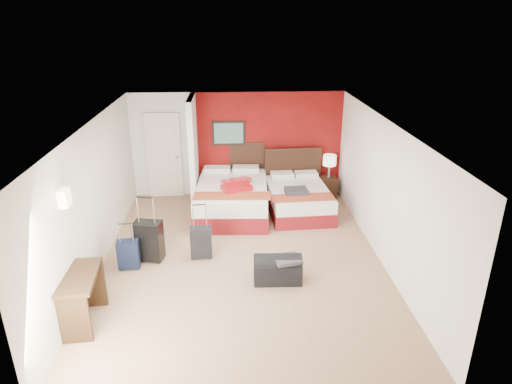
{
  "coord_description": "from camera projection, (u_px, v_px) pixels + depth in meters",
  "views": [
    {
      "loc": [
        -0.17,
        -7.09,
        4.17
      ],
      "look_at": [
        0.3,
        0.8,
        1.0
      ],
      "focal_mm": 31.34,
      "sensor_mm": 36.0,
      "label": 1
    }
  ],
  "objects": [
    {
      "name": "entry_door",
      "position": [
        164.0,
        156.0,
        10.62
      ],
      "size": [
        0.82,
        0.06,
        2.05
      ],
      "primitive_type": "cube",
      "color": "silver",
      "rests_on": "ground"
    },
    {
      "name": "table_lamp",
      "position": [
        329.0,
        166.0,
        10.57
      ],
      "size": [
        0.32,
        0.32,
        0.55
      ],
      "primitive_type": "cylinder",
      "rotation": [
        0.0,
        0.0,
        0.06
      ],
      "color": "beige",
      "rests_on": "nightstand"
    },
    {
      "name": "ground",
      "position": [
        242.0,
        260.0,
        8.13
      ],
      "size": [
        6.5,
        6.5,
        0.0
      ],
      "primitive_type": "plane",
      "color": "tan",
      "rests_on": "ground"
    },
    {
      "name": "suitcase_black",
      "position": [
        149.0,
        242.0,
        7.99
      ],
      "size": [
        0.53,
        0.39,
        0.72
      ],
      "primitive_type": "cube",
      "rotation": [
        0.0,
        0.0,
        -0.2
      ],
      "color": "black",
      "rests_on": "ground"
    },
    {
      "name": "jacket_draped",
      "position": [
        287.0,
        259.0,
        7.3
      ],
      "size": [
        0.5,
        0.45,
        0.06
      ],
      "primitive_type": "cube",
      "rotation": [
        0.0,
        0.0,
        0.26
      ],
      "color": "#38383D",
      "rests_on": "duffel_bag"
    },
    {
      "name": "bed_left",
      "position": [
        232.0,
        199.0,
        9.93
      ],
      "size": [
        1.67,
        2.3,
        0.67
      ],
      "primitive_type": "cube",
      "rotation": [
        0.0,
        0.0,
        -0.05
      ],
      "color": "silver",
      "rests_on": "ground"
    },
    {
      "name": "suitcase_charcoal",
      "position": [
        201.0,
        243.0,
        8.11
      ],
      "size": [
        0.4,
        0.26,
        0.57
      ],
      "primitive_type": "cube",
      "rotation": [
        0.0,
        0.0,
        0.06
      ],
      "color": "black",
      "rests_on": "ground"
    },
    {
      "name": "suitcase_navy",
      "position": [
        129.0,
        255.0,
        7.77
      ],
      "size": [
        0.38,
        0.25,
        0.51
      ],
      "primitive_type": "cube",
      "rotation": [
        0.0,
        0.0,
        0.08
      ],
      "color": "black",
      "rests_on": "ground"
    },
    {
      "name": "desk",
      "position": [
        82.0,
        299.0,
        6.32
      ],
      "size": [
        0.56,
        1.0,
        0.8
      ],
      "primitive_type": "cube",
      "rotation": [
        0.0,
        0.0,
        0.08
      ],
      "color": "#311E10",
      "rests_on": "ground"
    },
    {
      "name": "jacket_bundle",
      "position": [
        296.0,
        191.0,
        9.6
      ],
      "size": [
        0.49,
        0.41,
        0.11
      ],
      "primitive_type": "cube",
      "rotation": [
        0.0,
        0.0,
        0.07
      ],
      "color": "#313135",
      "rests_on": "bed_right"
    },
    {
      "name": "red_accent_panel",
      "position": [
        269.0,
        144.0,
        10.7
      ],
      "size": [
        3.5,
        0.04,
        2.5
      ],
      "primitive_type": "cube",
      "color": "maroon",
      "rests_on": "ground"
    },
    {
      "name": "red_suitcase_open",
      "position": [
        236.0,
        184.0,
        9.7
      ],
      "size": [
        0.86,
        0.98,
        0.1
      ],
      "primitive_type": "cube",
      "rotation": [
        0.0,
        0.0,
        0.38
      ],
      "color": "#AB0E14",
      "rests_on": "bed_left"
    },
    {
      "name": "bed_right",
      "position": [
        298.0,
        200.0,
        10.01
      ],
      "size": [
        1.4,
        1.93,
        0.56
      ],
      "primitive_type": "cube",
      "rotation": [
        0.0,
        0.0,
        0.05
      ],
      "color": "silver",
      "rests_on": "ground"
    },
    {
      "name": "partition_wall",
      "position": [
        193.0,
        153.0,
        10.03
      ],
      "size": [
        0.12,
        1.2,
        2.5
      ],
      "primitive_type": "cube",
      "color": "silver",
      "rests_on": "ground"
    },
    {
      "name": "duffel_bag",
      "position": [
        278.0,
        270.0,
        7.42
      ],
      "size": [
        0.8,
        0.45,
        0.4
      ],
      "primitive_type": "cube",
      "rotation": [
        0.0,
        0.0,
        -0.03
      ],
      "color": "black",
      "rests_on": "ground"
    },
    {
      "name": "room_walls",
      "position": [
        169.0,
        170.0,
        8.9
      ],
      "size": [
        5.02,
        6.52,
        2.5
      ],
      "color": "white",
      "rests_on": "ground"
    },
    {
      "name": "nightstand",
      "position": [
        328.0,
        187.0,
        10.77
      ],
      "size": [
        0.38,
        0.38,
        0.52
      ],
      "primitive_type": "cube",
      "rotation": [
        0.0,
        0.0,
        0.02
      ],
      "color": "black",
      "rests_on": "ground"
    }
  ]
}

